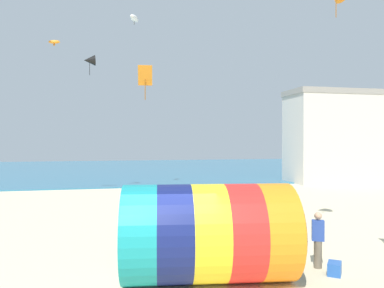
{
  "coord_description": "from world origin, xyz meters",
  "views": [
    {
      "loc": [
        -1.4,
        -9.77,
        3.87
      ],
      "look_at": [
        1.19,
        2.15,
        3.75
      ],
      "focal_mm": 35.0,
      "sensor_mm": 36.0,
      "label": 1
    }
  ],
  "objects_px": {
    "kite_white_parafoil": "(134,18)",
    "cooler_box": "(334,269)",
    "kite_handler": "(318,239)",
    "kite_black_delta": "(90,60)",
    "kite_orange_diamond": "(145,76)",
    "giant_inflatable_tube": "(208,233)",
    "kite_orange_parafoil": "(54,42)"
  },
  "relations": [
    {
      "from": "kite_white_parafoil",
      "to": "cooler_box",
      "type": "relative_size",
      "value": 2.62
    },
    {
      "from": "kite_handler",
      "to": "cooler_box",
      "type": "distance_m",
      "value": 0.94
    },
    {
      "from": "kite_black_delta",
      "to": "cooler_box",
      "type": "relative_size",
      "value": 2.74
    },
    {
      "from": "kite_black_delta",
      "to": "kite_handler",
      "type": "bearing_deg",
      "value": -65.58
    },
    {
      "from": "kite_handler",
      "to": "kite_orange_diamond",
      "type": "distance_m",
      "value": 7.92
    },
    {
      "from": "giant_inflatable_tube",
      "to": "kite_black_delta",
      "type": "relative_size",
      "value": 3.46
    },
    {
      "from": "kite_white_parafoil",
      "to": "kite_orange_parafoil",
      "type": "xyz_separation_m",
      "value": [
        -5.14,
        -2.12,
        -2.51
      ]
    },
    {
      "from": "kite_black_delta",
      "to": "kite_white_parafoil",
      "type": "relative_size",
      "value": 1.04
    },
    {
      "from": "kite_black_delta",
      "to": "giant_inflatable_tube",
      "type": "bearing_deg",
      "value": -76.57
    },
    {
      "from": "kite_black_delta",
      "to": "kite_white_parafoil",
      "type": "height_order",
      "value": "kite_white_parafoil"
    },
    {
      "from": "giant_inflatable_tube",
      "to": "kite_handler",
      "type": "xyz_separation_m",
      "value": [
        3.52,
        0.31,
        -0.47
      ]
    },
    {
      "from": "kite_orange_diamond",
      "to": "kite_handler",
      "type": "bearing_deg",
      "value": -33.04
    },
    {
      "from": "kite_black_delta",
      "to": "kite_orange_parafoil",
      "type": "distance_m",
      "value": 2.91
    },
    {
      "from": "cooler_box",
      "to": "kite_orange_diamond",
      "type": "bearing_deg",
      "value": 142.95
    },
    {
      "from": "kite_handler",
      "to": "kite_orange_diamond",
      "type": "bearing_deg",
      "value": 146.96
    },
    {
      "from": "kite_handler",
      "to": "kite_orange_diamond",
      "type": "relative_size",
      "value": 1.4
    },
    {
      "from": "kite_handler",
      "to": "kite_black_delta",
      "type": "xyz_separation_m",
      "value": [
        -7.57,
        16.68,
        8.56
      ]
    },
    {
      "from": "kite_white_parafoil",
      "to": "cooler_box",
      "type": "bearing_deg",
      "value": -75.13
    },
    {
      "from": "giant_inflatable_tube",
      "to": "kite_white_parafoil",
      "type": "xyz_separation_m",
      "value": [
        -0.98,
        17.17,
        11.26
      ]
    },
    {
      "from": "kite_white_parafoil",
      "to": "cooler_box",
      "type": "distance_m",
      "value": 21.94
    },
    {
      "from": "kite_orange_parafoil",
      "to": "kite_handler",
      "type": "bearing_deg",
      "value": -56.84
    },
    {
      "from": "kite_black_delta",
      "to": "kite_white_parafoil",
      "type": "bearing_deg",
      "value": 3.31
    },
    {
      "from": "kite_orange_parafoil",
      "to": "cooler_box",
      "type": "bearing_deg",
      "value": -57.53
    },
    {
      "from": "giant_inflatable_tube",
      "to": "kite_orange_diamond",
      "type": "height_order",
      "value": "kite_orange_diamond"
    },
    {
      "from": "kite_white_parafoil",
      "to": "kite_orange_diamond",
      "type": "bearing_deg",
      "value": -91.84
    },
    {
      "from": "kite_black_delta",
      "to": "cooler_box",
      "type": "height_order",
      "value": "kite_black_delta"
    },
    {
      "from": "giant_inflatable_tube",
      "to": "cooler_box",
      "type": "relative_size",
      "value": 9.47
    },
    {
      "from": "giant_inflatable_tube",
      "to": "kite_white_parafoil",
      "type": "distance_m",
      "value": 20.56
    },
    {
      "from": "kite_handler",
      "to": "kite_white_parafoil",
      "type": "xyz_separation_m",
      "value": [
        -4.49,
        16.86,
        11.73
      ]
    },
    {
      "from": "kite_orange_parafoil",
      "to": "kite_orange_diamond",
      "type": "bearing_deg",
      "value": -67.83
    },
    {
      "from": "giant_inflatable_tube",
      "to": "kite_handler",
      "type": "bearing_deg",
      "value": 5.03
    },
    {
      "from": "giant_inflatable_tube",
      "to": "kite_black_delta",
      "type": "height_order",
      "value": "kite_black_delta"
    }
  ]
}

